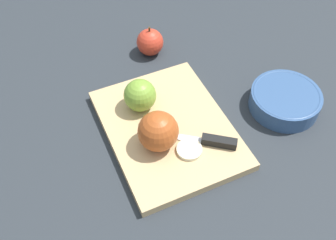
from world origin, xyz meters
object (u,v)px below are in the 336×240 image
object	(u,v)px
apple_half_right	(158,131)
bowl	(285,99)
knife	(214,141)
apple_whole	(150,42)
apple_half_left	(140,95)

from	to	relation	value
apple_half_right	bowl	xyz separation A→B (m)	(0.06, 0.30, -0.04)
knife	bowl	xyz separation A→B (m)	(-0.01, 0.21, -0.00)
apple_half_right	knife	size ratio (longest dim) A/B	0.67
apple_half_right	apple_whole	world-z (taller)	apple_half_right
knife	bowl	bearing A→B (deg)	-132.61
apple_half_right	knife	xyz separation A→B (m)	(0.06, 0.10, -0.03)
apple_half_left	knife	bearing A→B (deg)	-107.20
apple_half_left	knife	xyz separation A→B (m)	(0.17, 0.07, -0.03)
knife	apple_half_right	bearing A→B (deg)	12.34
apple_half_left	apple_whole	xyz separation A→B (m)	(-0.16, 0.13, -0.02)
apple_whole	bowl	bearing A→B (deg)	24.81
apple_half_left	bowl	world-z (taller)	apple_half_left
apple_half_left	knife	distance (m)	0.19
bowl	apple_half_left	bearing A→B (deg)	-120.90
apple_half_right	knife	bearing A→B (deg)	97.80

